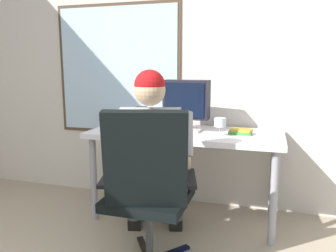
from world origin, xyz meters
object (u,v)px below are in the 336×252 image
Objects in this scene: desk_speaker at (142,117)px; cd_case at (140,131)px; person_seated at (152,160)px; coffee_mug at (118,125)px; crt_monitor at (186,101)px; wine_glass at (220,123)px; desk at (185,141)px; book_stack at (241,132)px; office_chair at (147,184)px.

cd_case is (0.06, -0.20, -0.08)m from desk_speaker.
person_seated reaches higher than coffee_mug.
wine_glass is (0.29, -0.13, -0.14)m from crt_monitor.
wine_glass is at bearing -18.52° from desk.
book_stack is 0.79m from cd_case.
coffee_mug is (-0.13, -0.21, -0.04)m from desk_speaker.
coffee_mug reaches higher than book_stack.
wine_glass is (0.32, 0.72, 0.26)m from office_chair.
desk_speaker is at bearing 172.57° from crt_monitor.
person_seated is 0.53m from cd_case.
coffee_mug is (-0.83, -0.03, -0.05)m from wine_glass.
office_chair is 6.33× the size of cd_case.
cd_case is (-0.64, -0.01, -0.09)m from wine_glass.
person_seated is 6.68× the size of book_stack.
wine_glass is 0.20m from book_stack.
desk_speaker is 0.25m from coffee_mug.
crt_monitor is 2.32× the size of desk_speaker.
crt_monitor reaches higher than book_stack.
cd_case is at bearing 119.54° from person_seated.
person_seated is (-0.06, 0.26, 0.07)m from office_chair.
person_seated reaches higher than crt_monitor.
person_seated is 3.01× the size of crt_monitor.
book_stack is at bearing 9.32° from cd_case.
person_seated is 0.69m from crt_monitor.
crt_monitor reaches higher than wine_glass.
office_chair is 10.32× the size of coffee_mug.
desk_speaker reaches higher than desk.
crt_monitor is at bearing -7.43° from desk_speaker.
desk_speaker is (-0.41, 0.09, 0.17)m from desk.
person_seated is 0.79m from book_stack.
crt_monitor reaches higher than cd_case.
wine_glass is 0.72m from desk_speaker.
person_seated is at bearing -63.81° from desk_speaker.
book_stack is 1.86× the size of coffee_mug.
cd_case is at bearing -178.83° from wine_glass.
crt_monitor is at bearing 81.81° from person_seated.
wine_glass reaches higher than book_stack.
crt_monitor is 0.59m from coffee_mug.
person_seated reaches higher than book_stack.
coffee_mug is at bearing 135.75° from person_seated.
desk_speaker is 1.09× the size of cd_case.
desk is at bearing -88.39° from crt_monitor.
person_seated is (-0.09, -0.56, -0.01)m from desk.
desk is 0.57m from person_seated.
desk is at bearing -12.32° from desk_speaker.
crt_monitor is 2.98× the size of wine_glass.
cd_case is at bearing 114.12° from office_chair.
desk is 0.83m from office_chair.
wine_glass is at bearing 66.38° from office_chair.
coffee_mug is at bearing -175.56° from cd_case.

